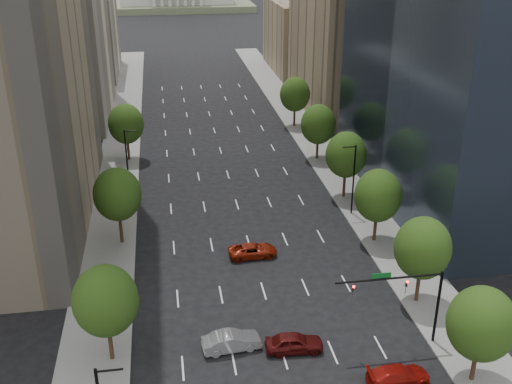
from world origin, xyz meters
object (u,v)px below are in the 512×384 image
car_red_near (398,375)px  car_silver (232,341)px  car_maroon (294,343)px  car_red_far (253,250)px  traffic_signal (411,293)px

car_red_near → car_silver: car_silver is taller
car_maroon → car_red_far: (-1.01, 16.02, -0.10)m
car_maroon → car_silver: bearing=82.2°
car_maroon → car_silver: (-5.13, 1.03, -0.01)m
car_red_near → car_red_far: 22.64m
traffic_signal → car_maroon: (-9.53, 0.73, -4.35)m
traffic_signal → car_maroon: 10.50m
traffic_signal → car_silver: 15.39m
traffic_signal → car_red_far: 20.29m
traffic_signal → car_red_near: size_ratio=1.81×
car_red_near → traffic_signal: bearing=-29.5°
car_silver → car_maroon: bearing=-107.3°
traffic_signal → car_red_near: 6.64m
car_red_far → car_maroon: bearing=-179.2°
car_maroon → car_silver: car_maroon is taller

